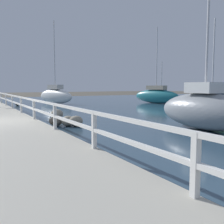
{
  "coord_description": "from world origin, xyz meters",
  "views": [
    {
      "loc": [
        -0.65,
        -12.2,
        1.77
      ],
      "look_at": [
        4.9,
        -2.2,
        0.62
      ],
      "focal_mm": 42.0,
      "sensor_mm": 36.0,
      "label": 1
    }
  ],
  "objects_px": {
    "sailboat_green": "(212,103)",
    "sailboat_gray": "(205,110)",
    "sailboat_white": "(55,95)",
    "sailboat_black": "(161,95)",
    "sailboat_teal": "(156,95)"
  },
  "relations": [
    {
      "from": "sailboat_green",
      "to": "sailboat_gray",
      "type": "bearing_deg",
      "value": -120.8
    },
    {
      "from": "sailboat_white",
      "to": "sailboat_black",
      "type": "height_order",
      "value": "sailboat_white"
    },
    {
      "from": "sailboat_teal",
      "to": "sailboat_white",
      "type": "height_order",
      "value": "sailboat_white"
    },
    {
      "from": "sailboat_teal",
      "to": "sailboat_gray",
      "type": "distance_m",
      "value": 16.17
    },
    {
      "from": "sailboat_teal",
      "to": "sailboat_black",
      "type": "xyz_separation_m",
      "value": [
        4.6,
        4.73,
        -0.13
      ]
    },
    {
      "from": "sailboat_green",
      "to": "sailboat_gray",
      "type": "xyz_separation_m",
      "value": [
        -5.43,
        -4.24,
        0.14
      ]
    },
    {
      "from": "sailboat_teal",
      "to": "sailboat_gray",
      "type": "xyz_separation_m",
      "value": [
        -8.52,
        -13.75,
        0.03
      ]
    },
    {
      "from": "sailboat_gray",
      "to": "sailboat_black",
      "type": "bearing_deg",
      "value": 53.13
    },
    {
      "from": "sailboat_teal",
      "to": "sailboat_white",
      "type": "xyz_separation_m",
      "value": [
        -9.13,
        4.35,
        0.02
      ]
    },
    {
      "from": "sailboat_gray",
      "to": "sailboat_black",
      "type": "height_order",
      "value": "sailboat_gray"
    },
    {
      "from": "sailboat_green",
      "to": "sailboat_black",
      "type": "height_order",
      "value": "sailboat_green"
    },
    {
      "from": "sailboat_green",
      "to": "sailboat_gray",
      "type": "relative_size",
      "value": 0.74
    },
    {
      "from": "sailboat_white",
      "to": "sailboat_gray",
      "type": "bearing_deg",
      "value": -102.63
    },
    {
      "from": "sailboat_black",
      "to": "sailboat_white",
      "type": "bearing_deg",
      "value": 156.91
    },
    {
      "from": "sailboat_teal",
      "to": "sailboat_green",
      "type": "height_order",
      "value": "sailboat_teal"
    }
  ]
}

